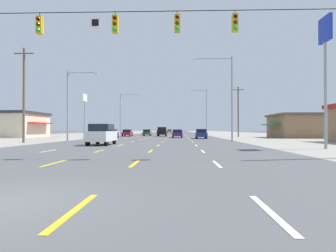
{
  "coord_description": "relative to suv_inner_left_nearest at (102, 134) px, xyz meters",
  "views": [
    {
      "loc": [
        3.63,
        -5.95,
        1.47
      ],
      "look_at": [
        0.9,
        72.55,
        2.36
      ],
      "focal_mm": 32.6,
      "sensor_mm": 36.0,
      "label": 1
    }
  ],
  "objects": [
    {
      "name": "pole_sign_left_row_1",
      "position": [
        -10.71,
        29.02,
        5.36
      ],
      "size": [
        0.24,
        2.46,
        8.27
      ],
      "color": "gray",
      "rests_on": "ground"
    },
    {
      "name": "lot_apron_right",
      "position": [
        28.4,
        43.31,
        -1.02
      ],
      "size": [
        28.0,
        440.0,
        0.01
      ],
      "primitive_type": "cube",
      "color": "gray",
      "rests_on": "ground"
    },
    {
      "name": "sedan_inner_left_farthest",
      "position": [
        -0.02,
        41.97,
        -0.27
      ],
      "size": [
        1.8,
        4.5,
        1.46
      ],
      "color": "#235B2D",
      "rests_on": "ground"
    },
    {
      "name": "sedan_inner_right_midfar",
      "position": [
        7.08,
        25.42,
        -0.27
      ],
      "size": [
        1.8,
        4.5,
        1.46
      ],
      "color": "#4C196B",
      "rests_on": "ground"
    },
    {
      "name": "hatchback_far_left_mid",
      "position": [
        -3.59,
        20.26,
        -0.24
      ],
      "size": [
        1.72,
        3.9,
        1.54
      ],
      "color": "navy",
      "rests_on": "ground"
    },
    {
      "name": "pole_sign_right_row_0",
      "position": [
        18.39,
        -5.27,
        6.41
      ],
      "size": [
        0.24,
        1.79,
        10.01
      ],
      "color": "gray",
      "rests_on": "ground"
    },
    {
      "name": "streetlight_right_row_0",
      "position": [
        13.31,
        8.69,
        5.04
      ],
      "size": [
        4.8,
        0.26,
        10.4
      ],
      "color": "gray",
      "rests_on": "ground"
    },
    {
      "name": "storefront_left_row_1",
      "position": [
        -23.93,
        28.6,
        1.4
      ],
      "size": [
        10.35,
        11.94,
        4.8
      ],
      "color": "beige",
      "rests_on": "ground"
    },
    {
      "name": "streetlight_left_row_1",
      "position": [
        -5.96,
        42.99,
        4.82
      ],
      "size": [
        4.95,
        0.26,
        9.96
      ],
      "color": "gray",
      "rests_on": "ground"
    },
    {
      "name": "lot_apron_left",
      "position": [
        -21.1,
        43.31,
        -1.02
      ],
      "size": [
        28.0,
        440.0,
        0.01
      ],
      "primitive_type": "cube",
      "color": "gray",
      "rests_on": "ground"
    },
    {
      "name": "hatchback_far_right_near",
      "position": [
        10.86,
        20.02,
        -0.24
      ],
      "size": [
        1.72,
        3.9,
        1.54
      ],
      "color": "navy",
      "rests_on": "ground"
    },
    {
      "name": "ground_plane",
      "position": [
        3.65,
        43.31,
        -1.03
      ],
      "size": [
        572.0,
        572.0,
        0.0
      ],
      "primitive_type": "plane",
      "color": "#4C4C4F"
    },
    {
      "name": "signal_span_wire",
      "position": [
        3.63,
        -12.73,
        4.17
      ],
      "size": [
        25.43,
        0.53,
        8.64
      ],
      "color": "brown",
      "rests_on": "ground"
    },
    {
      "name": "streetlight_left_row_0",
      "position": [
        -6.08,
        8.69,
        4.09
      ],
      "size": [
        3.9,
        0.26,
        8.77
      ],
      "color": "gray",
      "rests_on": "ground"
    },
    {
      "name": "sedan_center_turn_distant_a",
      "position": [
        3.47,
        99.17,
        -0.27
      ],
      "size": [
        1.8,
        4.5,
        1.46
      ],
      "color": "#B28C33",
      "rests_on": "ground"
    },
    {
      "name": "streetlight_right_row_1",
      "position": [
        13.48,
        42.99,
        5.18
      ],
      "size": [
        3.73,
        0.26,
        10.93
      ],
      "color": "gray",
      "rests_on": "ground"
    },
    {
      "name": "suv_center_turn_farther",
      "position": [
        3.72,
        37.3,
        0.0
      ],
      "size": [
        1.98,
        4.9,
        1.98
      ],
      "color": "black",
      "rests_on": "ground"
    },
    {
      "name": "suv_inner_left_nearest",
      "position": [
        0.0,
        0.0,
        0.0
      ],
      "size": [
        1.98,
        4.9,
        1.98
      ],
      "color": "white",
      "rests_on": "ground"
    },
    {
      "name": "lane_markings",
      "position": [
        3.65,
        81.81,
        -1.02
      ],
      "size": [
        10.64,
        227.6,
        0.01
      ],
      "color": "white",
      "rests_on": "ground"
    },
    {
      "name": "utility_pole_right_row_1",
      "position": [
        18.85,
        30.83,
        4.06
      ],
      "size": [
        2.2,
        0.26,
        9.78
      ],
      "color": "brown",
      "rests_on": "ground"
    },
    {
      "name": "storefront_right_row_1",
      "position": [
        28.54,
        26.41,
        1.11
      ],
      "size": [
        9.91,
        10.7,
        4.23
      ],
      "color": "#8C6B4C",
      "rests_on": "ground"
    },
    {
      "name": "utility_pole_left_row_0",
      "position": [
        -9.69,
        4.14,
        4.39
      ],
      "size": [
        2.2,
        0.26,
        10.43
      ],
      "color": "brown",
      "rests_on": "ground"
    },
    {
      "name": "sedan_far_left_far",
      "position": [
        -3.57,
        35.51,
        -0.27
      ],
      "size": [
        1.8,
        4.5,
        1.46
      ],
      "color": "maroon",
      "rests_on": "ground"
    }
  ]
}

